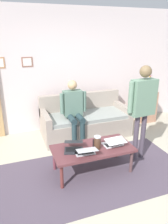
{
  "coord_description": "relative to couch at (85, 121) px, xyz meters",
  "views": [
    {
      "loc": [
        1.31,
        2.57,
        2.14
      ],
      "look_at": [
        0.06,
        -0.89,
        0.8
      ],
      "focal_mm": 34.56,
      "sensor_mm": 36.0,
      "label": 1
    }
  ],
  "objects": [
    {
      "name": "area_rug",
      "position": [
        0.37,
        1.45,
        -0.3
      ],
      "size": [
        3.08,
        1.56,
        0.01
      ],
      "primitive_type": "cube",
      "color": "#504452",
      "rests_on": "ground_plane"
    },
    {
      "name": "french_press",
      "position": [
        0.31,
        1.41,
        0.23
      ],
      "size": [
        0.13,
        0.11,
        0.24
      ],
      "color": "#4C3323",
      "rests_on": "coffee_table"
    },
    {
      "name": "person_seated",
      "position": [
        0.32,
        0.23,
        0.42
      ],
      "size": [
        0.55,
        0.51,
        1.28
      ],
      "color": "#25393E",
      "rests_on": "ground_plane"
    },
    {
      "name": "couch",
      "position": [
        0.0,
        0.0,
        0.0
      ],
      "size": [
        1.89,
        0.86,
        0.88
      ],
      "color": "gray",
      "rests_on": "ground_plane"
    },
    {
      "name": "laptop_right",
      "position": [
        0.67,
        1.33,
        0.17
      ],
      "size": [
        0.37,
        0.38,
        0.15
      ],
      "color": "#28282D",
      "rests_on": "coffee_table"
    },
    {
      "name": "laptop_left",
      "position": [
        0.54,
        1.5,
        0.17
      ],
      "size": [
        0.33,
        0.36,
        0.14
      ],
      "color": "silver",
      "rests_on": "coffee_table"
    },
    {
      "name": "back_wall",
      "position": [
        0.22,
        -0.61,
        1.04
      ],
      "size": [
        7.04,
        0.11,
        2.7
      ],
      "color": "silver",
      "rests_on": "ground_plane"
    },
    {
      "name": "ground_plane",
      "position": [
        0.22,
        1.59,
        -0.31
      ],
      "size": [
        7.68,
        7.68,
        0.0
      ],
      "primitive_type": "plane",
      "color": "#BBB39C"
    },
    {
      "name": "coffee_table",
      "position": [
        0.37,
        1.35,
        0.08
      ],
      "size": [
        1.29,
        0.62,
        0.43
      ],
      "color": "brown",
      "rests_on": "ground_plane"
    },
    {
      "name": "side_shelf",
      "position": [
        -1.75,
        -0.2,
        0.08
      ],
      "size": [
        0.42,
        0.32,
        0.78
      ],
      "color": "#A9775E",
      "rests_on": "ground_plane"
    },
    {
      "name": "person_standing",
      "position": [
        -0.56,
        1.27,
        0.77
      ],
      "size": [
        0.59,
        0.22,
        1.67
      ],
      "color": "#453C48",
      "rests_on": "ground_plane"
    },
    {
      "name": "laptop_center",
      "position": [
        0.02,
        1.4,
        0.17
      ],
      "size": [
        0.34,
        0.31,
        0.13
      ],
      "color": "silver",
      "rests_on": "coffee_table"
    },
    {
      "name": "flower_vase",
      "position": [
        -1.75,
        -0.2,
        0.66
      ],
      "size": [
        0.09,
        0.09,
        0.45
      ],
      "color": "#3D5C80",
      "rests_on": "side_shelf"
    }
  ]
}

